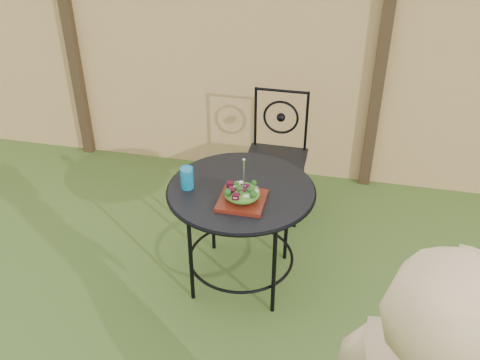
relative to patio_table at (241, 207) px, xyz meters
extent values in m
plane|color=#2C4717|center=(-0.51, -0.73, -0.59)|extent=(60.00, 60.00, 0.00)
cube|color=#E4B270|center=(-0.51, 1.47, 0.31)|extent=(8.00, 0.05, 1.80)
cube|color=black|center=(-1.81, 1.42, 0.36)|extent=(0.09, 0.09, 1.90)
cube|color=black|center=(0.79, 1.42, 0.36)|extent=(0.09, 0.09, 1.90)
cylinder|color=black|center=(0.00, 0.00, 0.13)|extent=(0.90, 0.90, 0.02)
torus|color=black|center=(0.00, 0.00, 0.12)|extent=(0.92, 0.92, 0.02)
torus|color=black|center=(0.00, 0.00, -0.41)|extent=(0.70, 0.70, 0.02)
cylinder|color=black|center=(0.26, 0.26, -0.23)|extent=(0.03, 0.03, 0.71)
cylinder|color=black|center=(-0.26, 0.26, -0.23)|extent=(0.03, 0.03, 0.71)
cylinder|color=black|center=(-0.26, -0.26, -0.23)|extent=(0.03, 0.03, 0.71)
cylinder|color=black|center=(0.26, -0.26, -0.23)|extent=(0.03, 0.03, 0.71)
cube|color=black|center=(0.08, 0.84, -0.14)|extent=(0.46, 0.46, 0.03)
cylinder|color=black|center=(0.08, 1.05, 0.35)|extent=(0.42, 0.02, 0.02)
torus|color=black|center=(0.08, 1.05, 0.13)|extent=(0.28, 0.02, 0.28)
cylinder|color=black|center=(-0.12, 0.64, -0.37)|extent=(0.02, 0.02, 0.44)
cylinder|color=black|center=(0.28, 0.64, -0.37)|extent=(0.02, 0.02, 0.44)
cylinder|color=black|center=(-0.12, 1.04, -0.37)|extent=(0.02, 0.02, 0.44)
cylinder|color=black|center=(0.28, 1.04, -0.37)|extent=(0.02, 0.02, 0.44)
cylinder|color=black|center=(-0.12, 1.05, 0.11)|extent=(0.02, 0.02, 0.50)
cylinder|color=black|center=(0.28, 1.05, 0.11)|extent=(0.02, 0.02, 0.50)
cube|color=#4A140A|center=(0.04, -0.15, 0.15)|extent=(0.27, 0.27, 0.02)
ellipsoid|color=#235614|center=(0.04, -0.15, 0.20)|extent=(0.21, 0.21, 0.08)
cylinder|color=silver|center=(0.05, -0.15, 0.33)|extent=(0.01, 0.01, 0.18)
cylinder|color=#0E76A5|center=(-0.32, -0.06, 0.21)|extent=(0.08, 0.08, 0.14)
camera|label=1|loc=(0.60, -2.68, 1.92)|focal=40.00mm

